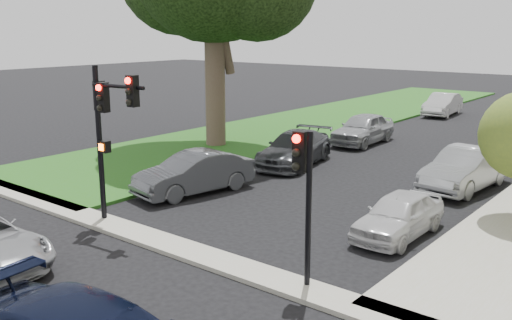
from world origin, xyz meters
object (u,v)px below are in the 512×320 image
Objects in this scene: traffic_signal_main at (107,117)px; car_parked_9 at (443,104)px; car_parked_6 at (295,149)px; car_parked_0 at (399,215)px; traffic_signal_secondary at (304,180)px; car_parked_5 at (194,173)px; car_parked_1 at (465,169)px; car_parked_7 at (363,129)px.

car_parked_9 is (-0.51, 28.16, -2.57)m from traffic_signal_main.
car_parked_0 is at bearing -47.69° from car_parked_6.
car_parked_5 is at bearing 151.76° from traffic_signal_secondary.
traffic_signal_main reaches higher than car_parked_0.
car_parked_1 reaches higher than car_parked_5.
car_parked_7 is (0.05, 6.09, 0.07)m from car_parked_6.
traffic_signal_secondary is at bearing -85.14° from car_parked_1.
traffic_signal_secondary is 0.81× the size of car_parked_9.
car_parked_9 is (-0.41, 18.30, 0.03)m from car_parked_6.
car_parked_0 is 9.16m from car_parked_6.
car_parked_9 is at bearing 104.98° from traffic_signal_secondary.
traffic_signal_main is at bearing -92.36° from car_parked_7.
car_parked_7 reaches higher than car_parked_6.
car_parked_6 is 1.08× the size of car_parked_7.
traffic_signal_secondary is at bearing -68.63° from car_parked_7.
traffic_signal_secondary is 17.58m from car_parked_7.
traffic_signal_main is at bearing 179.69° from traffic_signal_secondary.
traffic_signal_secondary is 12.34m from car_parked_6.
car_parked_5 is 11.99m from car_parked_7.
car_parked_6 is (-7.40, 5.40, 0.08)m from car_parked_0.
car_parked_0 is 0.80× the size of car_parked_1.
car_parked_5 is at bearing 95.93° from traffic_signal_main.
car_parked_0 is at bearing 14.81° from car_parked_5.
traffic_signal_secondary is at bearing -92.88° from car_parked_0.
traffic_signal_main is 1.03× the size of car_parked_1.
car_parked_1 is (7.08, 10.62, -2.54)m from traffic_signal_main.
traffic_signal_main reaches higher than car_parked_7.
traffic_signal_secondary is at bearing -0.31° from traffic_signal_main.
traffic_signal_main reaches higher than car_parked_5.
traffic_signal_secondary reaches higher than car_parked_6.
traffic_signal_secondary is at bearing -79.80° from car_parked_9.
car_parked_0 is at bearing -82.85° from car_parked_1.
traffic_signal_main is 10.20m from car_parked_6.
car_parked_1 is at bearing 52.71° from car_parked_5.
car_parked_7 is at bearing 99.34° from car_parked_5.
traffic_signal_secondary is 0.80× the size of car_parked_7.
car_parked_1 is at bearing -5.53° from car_parked_6.
car_parked_5 is at bearing -104.67° from car_parked_6.
car_parked_1 is 1.01× the size of car_parked_7.
car_parked_6 is at bearing 90.54° from traffic_signal_main.
car_parked_7 reaches higher than car_parked_5.
traffic_signal_secondary is 0.79× the size of car_parked_1.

